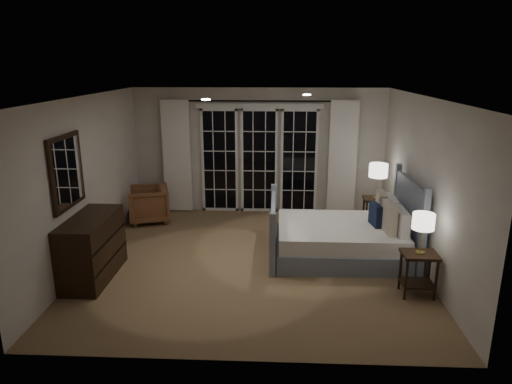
{
  "coord_description": "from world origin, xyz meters",
  "views": [
    {
      "loc": [
        0.36,
        -6.53,
        2.97
      ],
      "look_at": [
        0.04,
        0.19,
        1.05
      ],
      "focal_mm": 32.0,
      "sensor_mm": 36.0,
      "label": 1
    }
  ],
  "objects_px": {
    "armchair": "(149,204)",
    "dresser": "(92,248)",
    "nightstand_left": "(419,268)",
    "lamp_left": "(423,222)",
    "lamp_right": "(378,171)",
    "nightstand_right": "(376,209)",
    "bed": "(343,237)"
  },
  "relations": [
    {
      "from": "lamp_right",
      "to": "armchair",
      "type": "distance_m",
      "value": 4.35
    },
    {
      "from": "armchair",
      "to": "dresser",
      "type": "height_order",
      "value": "dresser"
    },
    {
      "from": "nightstand_right",
      "to": "armchair",
      "type": "relative_size",
      "value": 0.78
    },
    {
      "from": "lamp_left",
      "to": "armchair",
      "type": "distance_m",
      "value": 5.15
    },
    {
      "from": "lamp_left",
      "to": "dresser",
      "type": "bearing_deg",
      "value": 176.14
    },
    {
      "from": "nightstand_right",
      "to": "dresser",
      "type": "relative_size",
      "value": 0.46
    },
    {
      "from": "bed",
      "to": "nightstand_right",
      "type": "bearing_deg",
      "value": 59.58
    },
    {
      "from": "nightstand_right",
      "to": "lamp_right",
      "type": "distance_m",
      "value": 0.71
    },
    {
      "from": "nightstand_right",
      "to": "nightstand_left",
      "type": "bearing_deg",
      "value": -88.99
    },
    {
      "from": "lamp_right",
      "to": "dresser",
      "type": "xyz_separation_m",
      "value": [
        -4.41,
        -2.21,
        -0.64
      ]
    },
    {
      "from": "bed",
      "to": "nightstand_right",
      "type": "relative_size",
      "value": 3.64
    },
    {
      "from": "nightstand_left",
      "to": "dresser",
      "type": "bearing_deg",
      "value": 176.14
    },
    {
      "from": "nightstand_right",
      "to": "armchair",
      "type": "height_order",
      "value": "armchair"
    },
    {
      "from": "armchair",
      "to": "nightstand_right",
      "type": "bearing_deg",
      "value": 70.48
    },
    {
      "from": "bed",
      "to": "lamp_left",
      "type": "bearing_deg",
      "value": -56.59
    },
    {
      "from": "bed",
      "to": "lamp_right",
      "type": "relative_size",
      "value": 3.36
    },
    {
      "from": "bed",
      "to": "lamp_left",
      "type": "distance_m",
      "value": 1.62
    },
    {
      "from": "lamp_left",
      "to": "nightstand_left",
      "type": "bearing_deg",
      "value": -45.0
    },
    {
      "from": "bed",
      "to": "lamp_left",
      "type": "xyz_separation_m",
      "value": [
        0.8,
        -1.22,
        0.7
      ]
    },
    {
      "from": "lamp_right",
      "to": "lamp_left",
      "type": "bearing_deg",
      "value": -88.99
    },
    {
      "from": "lamp_right",
      "to": "armchair",
      "type": "xyz_separation_m",
      "value": [
        -4.28,
        0.2,
        -0.76
      ]
    },
    {
      "from": "nightstand_right",
      "to": "armchair",
      "type": "bearing_deg",
      "value": 177.38
    },
    {
      "from": "nightstand_left",
      "to": "armchair",
      "type": "xyz_separation_m",
      "value": [
        -4.32,
        2.71,
        -0.04
      ]
    },
    {
      "from": "lamp_left",
      "to": "lamp_right",
      "type": "height_order",
      "value": "lamp_right"
    },
    {
      "from": "lamp_left",
      "to": "lamp_right",
      "type": "relative_size",
      "value": 0.85
    },
    {
      "from": "armchair",
      "to": "bed",
      "type": "bearing_deg",
      "value": 50.15
    },
    {
      "from": "nightstand_right",
      "to": "lamp_left",
      "type": "height_order",
      "value": "lamp_left"
    },
    {
      "from": "lamp_right",
      "to": "dresser",
      "type": "height_order",
      "value": "lamp_right"
    },
    {
      "from": "dresser",
      "to": "nightstand_left",
      "type": "bearing_deg",
      "value": -3.86
    },
    {
      "from": "lamp_left",
      "to": "armchair",
      "type": "height_order",
      "value": "lamp_left"
    },
    {
      "from": "nightstand_left",
      "to": "dresser",
      "type": "distance_m",
      "value": 4.46
    },
    {
      "from": "nightstand_left",
      "to": "nightstand_right",
      "type": "height_order",
      "value": "nightstand_left"
    }
  ]
}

